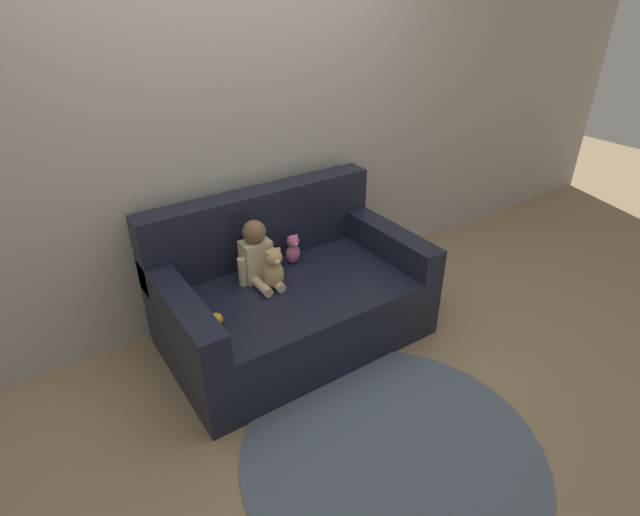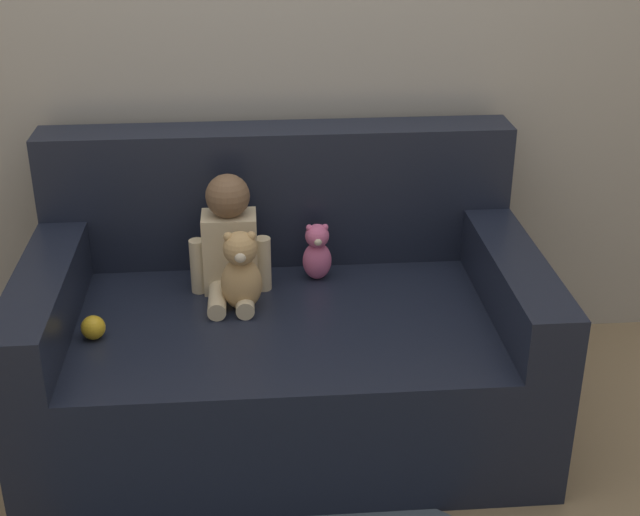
{
  "view_description": "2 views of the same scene",
  "coord_description": "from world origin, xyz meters",
  "px_view_note": "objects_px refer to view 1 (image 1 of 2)",
  "views": [
    {
      "loc": [
        -1.33,
        -2.24,
        2.09
      ],
      "look_at": [
        0.1,
        -0.14,
        0.63
      ],
      "focal_mm": 28.0,
      "sensor_mm": 36.0,
      "label": 1
    },
    {
      "loc": [
        -0.08,
        -2.48,
        1.79
      ],
      "look_at": [
        0.11,
        -0.1,
        0.65
      ],
      "focal_mm": 50.0,
      "sensor_mm": 36.0,
      "label": 2
    }
  ],
  "objects_px": {
    "couch": "(289,293)",
    "person_baby": "(257,256)",
    "toy_ball": "(216,319)",
    "plush_toy_side": "(293,249)",
    "teddy_bear_brown": "(274,269)"
  },
  "relations": [
    {
      "from": "couch",
      "to": "person_baby",
      "type": "bearing_deg",
      "value": 151.63
    },
    {
      "from": "couch",
      "to": "teddy_bear_brown",
      "type": "xyz_separation_m",
      "value": [
        -0.13,
        -0.05,
        0.25
      ]
    },
    {
      "from": "person_baby",
      "to": "teddy_bear_brown",
      "type": "height_order",
      "value": "person_baby"
    },
    {
      "from": "teddy_bear_brown",
      "to": "person_baby",
      "type": "bearing_deg",
      "value": 104.45
    },
    {
      "from": "teddy_bear_brown",
      "to": "plush_toy_side",
      "type": "distance_m",
      "value": 0.32
    },
    {
      "from": "couch",
      "to": "toy_ball",
      "type": "distance_m",
      "value": 0.62
    },
    {
      "from": "teddy_bear_brown",
      "to": "toy_ball",
      "type": "bearing_deg",
      "value": -161.72
    },
    {
      "from": "couch",
      "to": "person_baby",
      "type": "xyz_separation_m",
      "value": [
        -0.16,
        0.09,
        0.29
      ]
    },
    {
      "from": "couch",
      "to": "person_baby",
      "type": "distance_m",
      "value": 0.34
    },
    {
      "from": "person_baby",
      "to": "plush_toy_side",
      "type": "bearing_deg",
      "value": 11.32
    },
    {
      "from": "person_baby",
      "to": "toy_ball",
      "type": "height_order",
      "value": "person_baby"
    },
    {
      "from": "person_baby",
      "to": "plush_toy_side",
      "type": "relative_size",
      "value": 1.97
    },
    {
      "from": "couch",
      "to": "toy_ball",
      "type": "xyz_separation_m",
      "value": [
        -0.57,
        -0.19,
        0.15
      ]
    },
    {
      "from": "person_baby",
      "to": "toy_ball",
      "type": "relative_size",
      "value": 5.45
    },
    {
      "from": "teddy_bear_brown",
      "to": "toy_ball",
      "type": "relative_size",
      "value": 3.7
    }
  ]
}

